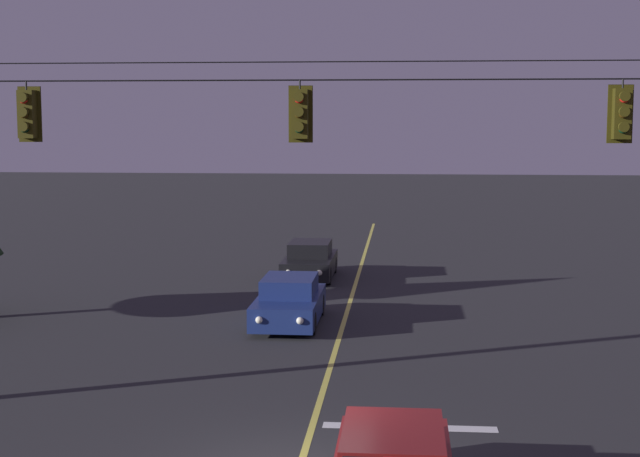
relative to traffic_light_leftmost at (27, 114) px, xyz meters
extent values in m
cube|color=#D1C64C|center=(5.83, 6.02, -6.08)|extent=(0.14, 60.00, 0.01)
cube|color=silver|center=(7.73, -0.58, -6.08)|extent=(3.40, 0.36, 0.01)
cylinder|color=black|center=(5.83, 0.02, 0.65)|extent=(16.54, 0.03, 0.03)
cylinder|color=black|center=(5.83, 0.02, 1.00)|extent=(16.54, 0.02, 0.02)
cylinder|color=black|center=(0.00, 0.02, 0.56)|extent=(0.04, 0.04, 0.18)
cube|color=#332D0A|center=(0.00, 0.02, -0.01)|extent=(0.32, 0.26, 0.96)
cube|color=#332D0A|center=(0.00, 0.16, -0.01)|extent=(0.48, 0.03, 1.12)
sphere|color=red|center=(0.00, -0.14, 0.28)|extent=(0.17, 0.17, 0.17)
cylinder|color=#332D0A|center=(0.00, -0.18, 0.33)|extent=(0.20, 0.10, 0.20)
sphere|color=#3D280A|center=(0.00, -0.14, -0.01)|extent=(0.17, 0.17, 0.17)
cylinder|color=#332D0A|center=(0.00, -0.18, 0.04)|extent=(0.20, 0.10, 0.20)
sphere|color=black|center=(0.00, -0.14, -0.29)|extent=(0.17, 0.17, 0.17)
cylinder|color=#332D0A|center=(0.00, -0.18, -0.25)|extent=(0.20, 0.10, 0.20)
cylinder|color=black|center=(5.52, 0.02, 0.56)|extent=(0.04, 0.04, 0.18)
cube|color=#332D0A|center=(5.52, 0.02, -0.01)|extent=(0.32, 0.26, 0.96)
cube|color=#332D0A|center=(5.52, 0.16, -0.01)|extent=(0.48, 0.03, 1.12)
sphere|color=red|center=(5.52, -0.14, 0.28)|extent=(0.17, 0.17, 0.17)
cylinder|color=#332D0A|center=(5.52, -0.18, 0.33)|extent=(0.20, 0.10, 0.20)
sphere|color=#3D280A|center=(5.52, -0.14, -0.01)|extent=(0.17, 0.17, 0.17)
cylinder|color=#332D0A|center=(5.52, -0.18, 0.04)|extent=(0.20, 0.10, 0.20)
sphere|color=black|center=(5.52, -0.14, -0.29)|extent=(0.17, 0.17, 0.17)
cylinder|color=#332D0A|center=(5.52, -0.18, -0.25)|extent=(0.20, 0.10, 0.20)
cylinder|color=black|center=(11.69, 0.02, 0.56)|extent=(0.04, 0.04, 0.18)
cube|color=#332D0A|center=(11.69, 0.02, -0.01)|extent=(0.32, 0.26, 0.96)
cube|color=#332D0A|center=(11.69, 0.16, -0.01)|extent=(0.48, 0.03, 1.12)
sphere|color=red|center=(11.69, -0.14, 0.28)|extent=(0.17, 0.17, 0.17)
cylinder|color=#332D0A|center=(11.69, -0.18, 0.33)|extent=(0.20, 0.10, 0.20)
sphere|color=#3D280A|center=(11.69, -0.14, -0.01)|extent=(0.17, 0.17, 0.17)
cylinder|color=#332D0A|center=(11.69, -0.18, 0.04)|extent=(0.20, 0.10, 0.20)
sphere|color=black|center=(11.69, -0.14, -0.29)|extent=(0.17, 0.17, 0.17)
cylinder|color=#332D0A|center=(11.69, -0.18, -0.25)|extent=(0.20, 0.10, 0.20)
cube|color=maroon|center=(7.45, -4.89, -4.96)|extent=(1.51, 2.15, 0.54)
cube|color=black|center=(7.45, -3.95, -4.96)|extent=(1.40, 0.21, 0.48)
cube|color=navy|center=(4.24, 8.61, -5.57)|extent=(1.80, 4.30, 0.68)
cube|color=navy|center=(4.24, 8.73, -4.96)|extent=(1.51, 2.15, 0.54)
cube|color=black|center=(4.24, 7.79, -4.96)|extent=(1.40, 0.21, 0.48)
cube|color=black|center=(4.24, 9.79, -4.96)|extent=(1.37, 0.18, 0.46)
cylinder|color=black|center=(5.04, 7.28, -5.76)|extent=(0.22, 0.64, 0.64)
cylinder|color=black|center=(3.45, 7.28, -5.76)|extent=(0.22, 0.64, 0.64)
cylinder|color=black|center=(5.04, 9.94, -5.76)|extent=(0.22, 0.64, 0.64)
cylinder|color=black|center=(3.45, 9.94, -5.76)|extent=(0.22, 0.64, 0.64)
sphere|color=white|center=(4.80, 6.44, -5.51)|extent=(0.20, 0.20, 0.20)
sphere|color=white|center=(3.69, 6.44, -5.51)|extent=(0.20, 0.20, 0.20)
cube|color=black|center=(4.04, 16.74, -5.57)|extent=(1.80, 4.30, 0.68)
cube|color=black|center=(4.04, 16.86, -4.96)|extent=(1.51, 2.15, 0.54)
cube|color=black|center=(4.04, 15.92, -4.96)|extent=(1.40, 0.21, 0.48)
cube|color=black|center=(4.04, 17.92, -4.96)|extent=(1.37, 0.18, 0.46)
cylinder|color=black|center=(4.83, 15.41, -5.76)|extent=(0.22, 0.64, 0.64)
cylinder|color=black|center=(3.25, 15.41, -5.76)|extent=(0.22, 0.64, 0.64)
cylinder|color=black|center=(4.83, 18.07, -5.76)|extent=(0.22, 0.64, 0.64)
cylinder|color=black|center=(3.25, 18.07, -5.76)|extent=(0.22, 0.64, 0.64)
sphere|color=white|center=(4.60, 14.57, -5.51)|extent=(0.20, 0.20, 0.20)
sphere|color=white|center=(3.48, 14.57, -5.51)|extent=(0.20, 0.20, 0.20)
camera|label=1|loc=(7.59, -18.67, -0.12)|focal=53.50mm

